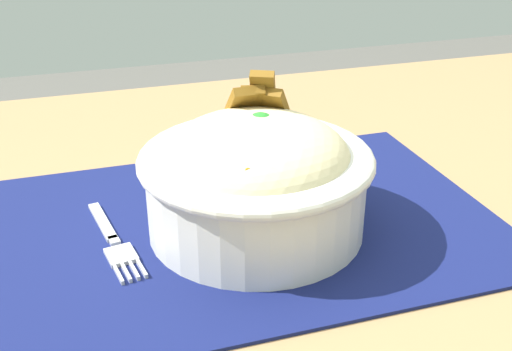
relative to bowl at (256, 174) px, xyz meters
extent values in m
cube|color=#99754C|center=(-0.01, -0.01, -0.07)|extent=(1.37, 0.81, 0.04)
cube|color=#11194C|center=(0.02, -0.01, -0.05)|extent=(0.45, 0.30, 0.00)
cylinder|color=silver|center=(0.00, 0.00, -0.02)|extent=(0.18, 0.18, 0.07)
torus|color=silver|center=(0.00, 0.00, 0.01)|extent=(0.19, 0.19, 0.01)
ellipsoid|color=beige|center=(0.00, 0.00, 0.02)|extent=(0.21, 0.21, 0.07)
sphere|color=#278129|center=(-0.02, -0.05, 0.04)|extent=(0.03, 0.03, 0.03)
sphere|color=#278129|center=(-0.01, 0.00, 0.04)|extent=(0.03, 0.03, 0.03)
cylinder|color=orange|center=(0.02, 0.04, 0.03)|extent=(0.01, 0.04, 0.01)
cube|color=brown|center=(-0.03, -0.04, 0.04)|extent=(0.04, 0.04, 0.04)
cube|color=brown|center=(-0.02, -0.04, 0.05)|extent=(0.03, 0.04, 0.06)
cube|color=brown|center=(-0.01, -0.05, 0.04)|extent=(0.03, 0.04, 0.04)
cube|color=brown|center=(0.00, -0.05, 0.04)|extent=(0.02, 0.04, 0.04)
cube|color=#BABABA|center=(0.12, -0.05, -0.05)|extent=(0.02, 0.07, 0.00)
cube|color=#BABABA|center=(0.12, -0.01, -0.05)|extent=(0.01, 0.01, 0.00)
cube|color=#BABABA|center=(0.12, 0.01, -0.05)|extent=(0.03, 0.03, 0.00)
cube|color=#BABABA|center=(0.12, 0.04, -0.05)|extent=(0.01, 0.02, 0.00)
cube|color=#BABABA|center=(0.11, 0.04, -0.05)|extent=(0.01, 0.02, 0.00)
cube|color=#BABABA|center=(0.11, 0.04, -0.05)|extent=(0.01, 0.02, 0.00)
cube|color=#BABABA|center=(0.10, 0.03, -0.05)|extent=(0.01, 0.02, 0.00)
camera|label=1|loc=(0.14, 0.44, 0.23)|focal=43.81mm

